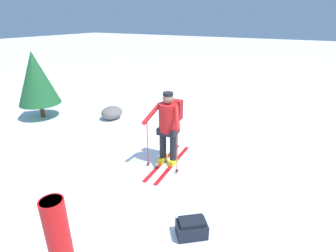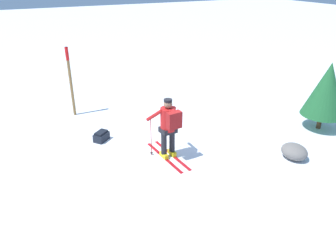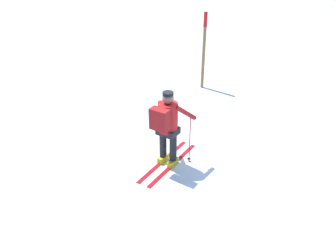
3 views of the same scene
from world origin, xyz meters
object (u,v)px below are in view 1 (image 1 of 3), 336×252
at_px(dropped_backpack, 192,228).
at_px(rock_boulder, 112,113).
at_px(skier, 169,123).
at_px(pine_tree, 36,78).

height_order(dropped_backpack, rock_boulder, rock_boulder).
relative_size(dropped_backpack, rock_boulder, 0.73).
distance_m(skier, rock_boulder, 3.43).
relative_size(dropped_backpack, pine_tree, 0.25).
height_order(dropped_backpack, pine_tree, pine_tree).
bearing_deg(pine_tree, rock_boulder, 115.73).
xyz_separation_m(dropped_backpack, pine_tree, (-2.24, -6.41, 1.15)).
height_order(skier, rock_boulder, skier).
relative_size(rock_boulder, pine_tree, 0.34).
xyz_separation_m(skier, rock_boulder, (-1.53, -2.97, -0.77)).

